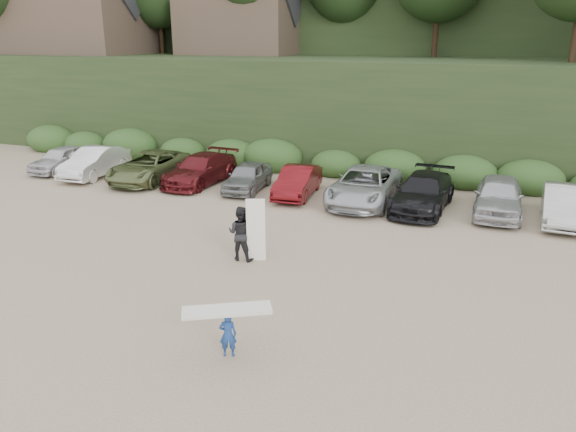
% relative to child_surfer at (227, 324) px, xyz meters
% --- Properties ---
extents(ground, '(120.00, 120.00, 0.00)m').
position_rel_child_surfer_xyz_m(ground, '(-0.58, 4.01, -0.86)').
color(ground, tan).
rests_on(ground, ground).
extents(parked_cars, '(39.57, 5.90, 1.65)m').
position_rel_child_surfer_xyz_m(parked_cars, '(1.40, 13.93, -0.10)').
color(parked_cars, silver).
rests_on(parked_cars, ground).
extents(child_surfer, '(2.13, 1.55, 1.27)m').
position_rel_child_surfer_xyz_m(child_surfer, '(0.00, 0.00, 0.00)').
color(child_surfer, navy).
rests_on(child_surfer, ground).
extents(adult_surfer, '(1.39, 0.75, 2.26)m').
position_rel_child_surfer_xyz_m(adult_surfer, '(-2.26, 5.66, 0.11)').
color(adult_surfer, black).
rests_on(adult_surfer, ground).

